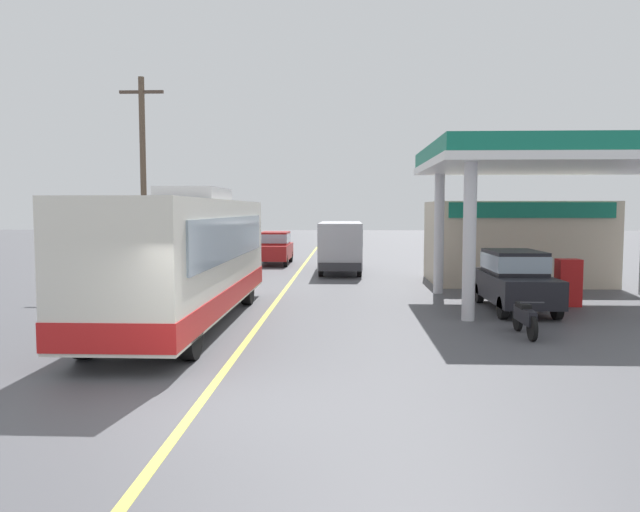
% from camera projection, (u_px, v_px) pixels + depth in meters
% --- Properties ---
extents(ground, '(120.00, 120.00, 0.00)m').
position_uv_depth(ground, '(298.00, 273.00, 29.27)').
color(ground, '#4C4C51').
extents(lane_divider_stripe, '(0.16, 50.00, 0.01)m').
position_uv_depth(lane_divider_stripe, '(288.00, 286.00, 24.29)').
color(lane_divider_stripe, '#D8CC4C').
rests_on(lane_divider_stripe, ground).
extents(coach_bus_main, '(2.60, 11.04, 3.69)m').
position_uv_depth(coach_bus_main, '(186.00, 260.00, 16.15)').
color(coach_bus_main, silver).
rests_on(coach_bus_main, ground).
extents(gas_station_roadside, '(9.10, 11.95, 5.10)m').
position_uv_depth(gas_station_roadside, '(530.00, 221.00, 23.24)').
color(gas_station_roadside, '#147259').
rests_on(gas_station_roadside, ground).
extents(car_at_pump, '(1.70, 4.20, 1.82)m').
position_uv_depth(car_at_pump, '(515.00, 277.00, 18.40)').
color(car_at_pump, black).
rests_on(car_at_pump, ground).
extents(minibus_opposing_lane, '(2.04, 6.13, 2.44)m').
position_uv_depth(minibus_opposing_lane, '(341.00, 242.00, 29.54)').
color(minibus_opposing_lane, '#A5A5AD').
rests_on(minibus_opposing_lane, ground).
extents(motorcycle_parked_forecourt, '(0.55, 1.80, 0.92)m').
position_uv_depth(motorcycle_parked_forecourt, '(525.00, 318.00, 14.69)').
color(motorcycle_parked_forecourt, black).
rests_on(motorcycle_parked_forecourt, ground).
extents(pedestrian_near_pump, '(0.55, 0.22, 1.66)m').
position_uv_depth(pedestrian_near_pump, '(529.00, 282.00, 17.74)').
color(pedestrian_near_pump, '#33333F').
rests_on(pedestrian_near_pump, ground).
extents(car_trailing_behind_bus, '(1.70, 4.20, 1.82)m').
position_uv_depth(car_trailing_behind_bus, '(275.00, 246.00, 33.81)').
color(car_trailing_behind_bus, maroon).
rests_on(car_trailing_behind_bus, ground).
extents(utility_pole_roadside, '(1.80, 0.24, 8.43)m').
position_uv_depth(utility_pole_roadside, '(143.00, 177.00, 24.68)').
color(utility_pole_roadside, brown).
rests_on(utility_pole_roadside, ground).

